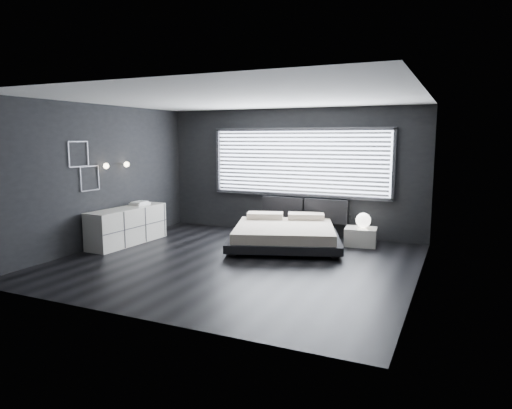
% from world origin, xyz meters
% --- Properties ---
extents(room, '(6.04, 6.00, 2.80)m').
position_xyz_m(room, '(0.00, 0.00, 1.40)').
color(room, black).
rests_on(room, ground).
extents(window, '(4.14, 0.09, 1.52)m').
position_xyz_m(window, '(0.20, 2.70, 1.61)').
color(window, white).
rests_on(window, ground).
extents(headboard, '(1.96, 0.16, 0.52)m').
position_xyz_m(headboard, '(0.36, 2.64, 0.57)').
color(headboard, black).
rests_on(headboard, ground).
extents(sconce_near, '(0.18, 0.11, 0.11)m').
position_xyz_m(sconce_near, '(-2.88, 0.05, 1.60)').
color(sconce_near, silver).
rests_on(sconce_near, ground).
extents(sconce_far, '(0.18, 0.11, 0.11)m').
position_xyz_m(sconce_far, '(-2.88, 0.65, 1.60)').
color(sconce_far, silver).
rests_on(sconce_far, ground).
extents(wall_art_upper, '(0.01, 0.48, 0.48)m').
position_xyz_m(wall_art_upper, '(-2.98, -0.55, 1.85)').
color(wall_art_upper, '#47474C').
rests_on(wall_art_upper, ground).
extents(wall_art_lower, '(0.01, 0.48, 0.48)m').
position_xyz_m(wall_art_lower, '(-2.98, -0.30, 1.38)').
color(wall_art_lower, '#47474C').
rests_on(wall_art_lower, ground).
extents(bed, '(2.69, 2.63, 0.55)m').
position_xyz_m(bed, '(0.35, 1.45, 0.26)').
color(bed, black).
rests_on(bed, ground).
extents(nightstand, '(0.67, 0.58, 0.36)m').
position_xyz_m(nightstand, '(1.73, 2.13, 0.18)').
color(nightstand, silver).
rests_on(nightstand, ground).
extents(orb_lamp, '(0.30, 0.30, 0.30)m').
position_xyz_m(orb_lamp, '(1.76, 2.18, 0.51)').
color(orb_lamp, white).
rests_on(orb_lamp, nightstand).
extents(dresser, '(0.61, 1.87, 0.74)m').
position_xyz_m(dresser, '(-2.65, 0.33, 0.37)').
color(dresser, silver).
rests_on(dresser, ground).
extents(book_stack, '(0.30, 0.38, 0.08)m').
position_xyz_m(book_stack, '(-2.67, 0.76, 0.78)').
color(book_stack, silver).
rests_on(book_stack, dresser).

